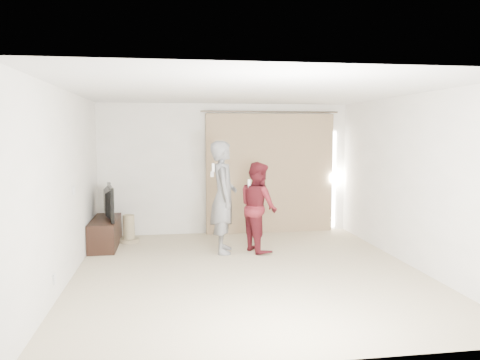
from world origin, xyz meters
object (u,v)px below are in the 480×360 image
tv_console (105,233)px  tv (104,202)px  person_woman (258,207)px  person_man (223,197)px

tv_console → tv: bearing=0.0°
tv_console → person_woman: 2.78m
tv_console → person_woman: person_woman is taller
tv_console → person_man: bearing=-18.9°
tv → person_woman: bearing=-114.8°
person_woman → person_man: bearing=179.8°
tv_console → tv: (0.00, 0.00, 0.55)m
person_man → tv: bearing=161.1°
tv_console → person_man: 2.27m
person_man → person_woman: bearing=-0.2°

